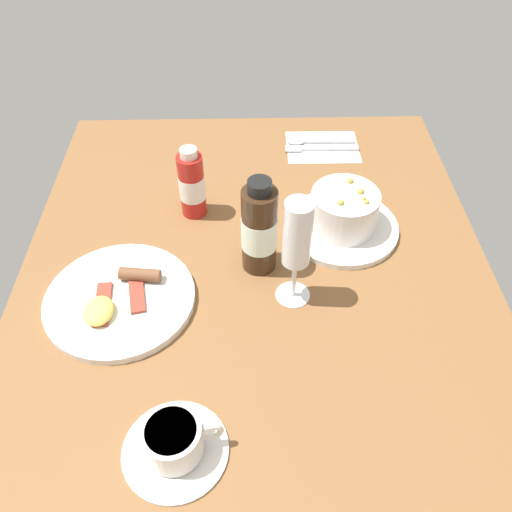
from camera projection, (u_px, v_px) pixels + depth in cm
name	position (u px, v px, depth cm)	size (l,w,h in cm)	color
ground_plane	(257.00, 293.00, 91.58)	(110.00, 84.00, 3.00)	brown
porridge_bowl	(343.00, 214.00, 98.06)	(21.62, 21.62, 9.38)	silver
cutlery_setting	(320.00, 146.00, 120.01)	(12.91, 16.80, 0.90)	silver
coffee_cup	(174.00, 442.00, 68.47)	(14.34, 14.34, 6.07)	silver
wine_glass	(297.00, 239.00, 79.93)	(5.86, 5.86, 20.25)	white
sauce_bottle_brown	(259.00, 229.00, 88.40)	(6.18, 6.18, 18.59)	#382314
sauce_bottle_red	(192.00, 185.00, 99.65)	(5.00, 5.00, 14.74)	#B21E19
breakfast_plate	(119.00, 299.00, 87.59)	(25.08, 25.08, 3.70)	silver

